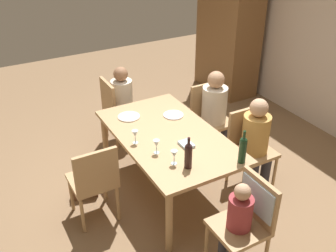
% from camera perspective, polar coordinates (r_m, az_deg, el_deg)
% --- Properties ---
extents(ground_plane, '(10.00, 10.00, 0.00)m').
position_cam_1_polar(ground_plane, '(4.66, 0.00, -9.10)').
color(ground_plane, '#846647').
extents(armoire_cabinet, '(1.18, 0.62, 2.18)m').
position_cam_1_polar(armoire_cabinet, '(6.77, 8.84, 13.95)').
color(armoire_cabinet, brown).
rests_on(armoire_cabinet, ground_plane).
extents(dining_table, '(1.76, 1.02, 0.75)m').
position_cam_1_polar(dining_table, '(4.26, 0.00, -2.10)').
color(dining_table, tan).
rests_on(dining_table, ground_plane).
extents(chair_far_right, '(0.44, 0.44, 0.92)m').
position_cam_1_polar(chair_far_right, '(4.57, 11.74, -2.43)').
color(chair_far_right, tan).
rests_on(chair_far_right, ground_plane).
extents(chair_left_end, '(0.44, 0.44, 0.92)m').
position_cam_1_polar(chair_left_end, '(5.30, -7.49, 2.78)').
color(chair_left_end, tan).
rests_on(chair_left_end, ground_plane).
extents(chair_far_left, '(0.44, 0.44, 0.92)m').
position_cam_1_polar(chair_far_left, '(5.10, 6.11, 1.74)').
color(chair_far_left, tan).
rests_on(chair_far_left, ground_plane).
extents(chair_right_end, '(0.44, 0.46, 0.92)m').
position_cam_1_polar(chair_right_end, '(3.55, 12.00, -12.11)').
color(chair_right_end, tan).
rests_on(chair_right_end, ground_plane).
extents(chair_near, '(0.44, 0.44, 0.92)m').
position_cam_1_polar(chair_near, '(3.99, -10.71, -7.63)').
color(chair_near, tan).
rests_on(chair_near, ground_plane).
extents(person_woman_host, '(0.35, 0.30, 1.13)m').
position_cam_1_polar(person_woman_host, '(4.44, 12.81, -1.81)').
color(person_woman_host, '#33333D').
rests_on(person_woman_host, ground_plane).
extents(person_man_bearded, '(0.28, 0.33, 1.09)m').
position_cam_1_polar(person_man_bearded, '(5.29, -6.44, 4.02)').
color(person_man_bearded, '#33333D').
rests_on(person_man_bearded, ground_plane).
extents(person_man_guest, '(0.36, 0.32, 1.16)m').
position_cam_1_polar(person_man_guest, '(4.96, 6.93, 2.54)').
color(person_man_guest, '#33333D').
rests_on(person_man_guest, ground_plane).
extents(person_child_small, '(0.22, 0.25, 0.94)m').
position_cam_1_polar(person_child_small, '(3.50, 10.03, -13.40)').
color(person_child_small, '#33333D').
rests_on(person_child_small, ground_plane).
extents(wine_bottle_tall_green, '(0.07, 0.07, 0.35)m').
position_cam_1_polar(wine_bottle_tall_green, '(3.77, 10.86, -3.29)').
color(wine_bottle_tall_green, '#19381E').
rests_on(wine_bottle_tall_green, dining_table).
extents(wine_bottle_dark_red, '(0.07, 0.07, 0.33)m').
position_cam_1_polar(wine_bottle_dark_red, '(3.64, 2.99, -4.22)').
color(wine_bottle_dark_red, black).
rests_on(wine_bottle_dark_red, dining_table).
extents(wine_glass_near_left, '(0.07, 0.07, 0.15)m').
position_cam_1_polar(wine_glass_near_left, '(4.03, -4.83, -1.19)').
color(wine_glass_near_left, silver).
rests_on(wine_glass_near_left, dining_table).
extents(wine_glass_centre, '(0.07, 0.07, 0.15)m').
position_cam_1_polar(wine_glass_centre, '(3.70, 0.90, -4.17)').
color(wine_glass_centre, silver).
rests_on(wine_glass_centre, dining_table).
extents(wine_glass_near_right, '(0.07, 0.07, 0.15)m').
position_cam_1_polar(wine_glass_near_right, '(3.86, -1.70, -2.63)').
color(wine_glass_near_right, silver).
rests_on(wine_glass_near_right, dining_table).
extents(dinner_plate_host, '(0.26, 0.26, 0.01)m').
position_cam_1_polar(dinner_plate_host, '(4.57, -5.73, 1.37)').
color(dinner_plate_host, silver).
rests_on(dinner_plate_host, dining_table).
extents(dinner_plate_guest_left, '(0.24, 0.24, 0.01)m').
position_cam_1_polar(dinner_plate_guest_left, '(4.58, 0.79, 1.62)').
color(dinner_plate_guest_left, white).
rests_on(dinner_plate_guest_left, dining_table).
extents(folded_napkin, '(0.16, 0.12, 0.03)m').
position_cam_1_polar(folded_napkin, '(4.02, 2.69, -2.69)').
color(folded_napkin, '#ADC6D6').
rests_on(folded_napkin, dining_table).
extents(handbag, '(0.18, 0.30, 0.22)m').
position_cam_1_polar(handbag, '(4.59, -12.08, -8.85)').
color(handbag, brown).
rests_on(handbag, ground_plane).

